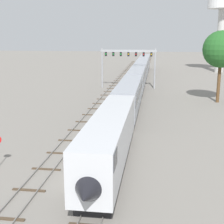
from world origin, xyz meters
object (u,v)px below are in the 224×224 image
(passenger_train, at_px, (137,79))
(water_tower, at_px, (224,6))
(trackside_tree_left, at_px, (221,49))
(signal_gantry, at_px, (128,59))

(passenger_train, height_order, water_tower, water_tower)
(passenger_train, distance_m, trackside_tree_left, 18.53)
(signal_gantry, xyz_separation_m, trackside_tree_left, (16.85, -13.29, 2.68))
(passenger_train, xyz_separation_m, water_tower, (23.10, 38.14, 17.21))
(signal_gantry, distance_m, water_tower, 44.68)
(water_tower, bearing_deg, passenger_train, -121.20)
(signal_gantry, bearing_deg, trackside_tree_left, -38.26)
(signal_gantry, height_order, water_tower, water_tower)
(signal_gantry, bearing_deg, water_tower, 53.50)
(passenger_train, relative_size, water_tower, 3.94)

